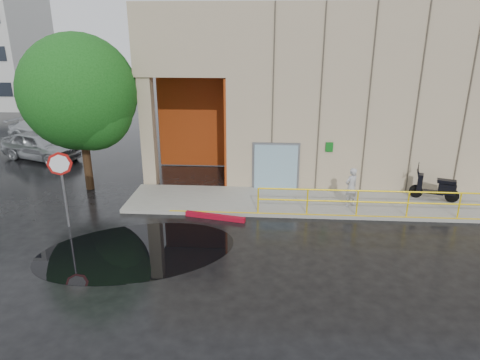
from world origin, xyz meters
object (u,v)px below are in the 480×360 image
object	(u,v)px
red_curb	(215,217)
car_a	(40,145)
scooter	(436,180)
person	(351,187)
car_c	(42,130)
stop_sign	(61,174)
tree_near	(82,97)

from	to	relation	value
red_curb	car_a	xyz separation A→B (m)	(-10.75, 7.39, 0.71)
car_a	scooter	bearing A→B (deg)	-83.97
scooter	person	bearing A→B (deg)	-147.11
car_a	red_curb	bearing A→B (deg)	-103.77
car_a	car_c	bearing A→B (deg)	47.10
stop_sign	car_a	bearing A→B (deg)	123.80
car_a	car_c	xyz separation A→B (m)	(-2.09, 4.21, -0.12)
scooter	tree_near	xyz separation A→B (m)	(-15.00, 0.69, 3.19)
stop_sign	red_curb	size ratio (longest dim) A/B	1.20
car_a	tree_near	size ratio (longest dim) A/B	0.68
car_a	person	bearing A→B (deg)	-89.94
scooter	car_a	xyz separation A→B (m)	(-19.74, 5.18, -0.21)
scooter	red_curb	distance (m)	9.30
red_curb	tree_near	bearing A→B (deg)	154.26
scooter	car_a	bearing A→B (deg)	-175.62
scooter	stop_sign	world-z (taller)	stop_sign
person	tree_near	world-z (taller)	tree_near
person	car_c	world-z (taller)	person
scooter	car_c	world-z (taller)	scooter
tree_near	car_c	bearing A→B (deg)	128.12
red_curb	person	bearing A→B (deg)	13.79
stop_sign	red_curb	distance (m)	5.80
red_curb	scooter	bearing A→B (deg)	13.79
red_curb	car_a	size ratio (longest dim) A/B	0.51
person	red_curb	world-z (taller)	person
red_curb	stop_sign	bearing A→B (deg)	-168.82
person	car_a	bearing A→B (deg)	-53.55
stop_sign	car_c	world-z (taller)	stop_sign
person	car_a	world-z (taller)	person
red_curb	tree_near	xyz separation A→B (m)	(-6.01, 2.90, 4.11)
car_a	tree_near	world-z (taller)	tree_near
scooter	car_a	size ratio (longest dim) A/B	0.43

